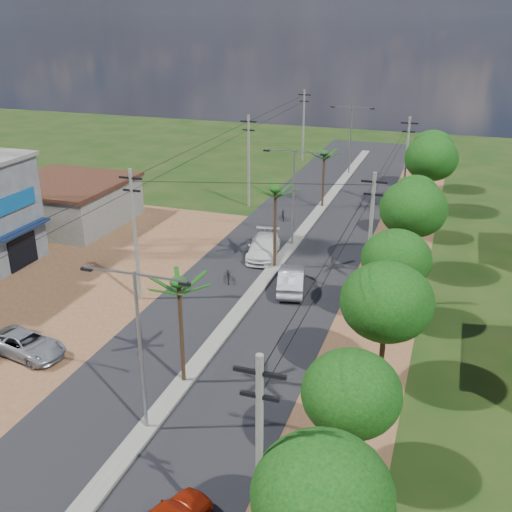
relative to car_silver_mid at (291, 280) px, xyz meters
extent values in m
plane|color=black|center=(-2.25, -16.63, -0.82)|extent=(160.00, 160.00, 0.00)
cube|color=black|center=(-2.25, -1.63, -0.80)|extent=(12.00, 110.00, 0.04)
cube|color=#605E56|center=(-2.25, 1.37, -0.73)|extent=(1.00, 90.00, 0.18)
cube|color=brown|center=(-17.25, -8.63, -0.80)|extent=(18.00, 46.00, 0.04)
cube|color=brown|center=(6.25, -1.63, -0.80)|extent=(5.00, 90.00, 0.03)
cube|color=#102046|center=(-19.85, -2.63, 2.28)|extent=(0.80, 5.40, 0.15)
cube|color=black|center=(-20.20, -2.63, 0.48)|extent=(0.10, 3.00, 2.40)
cube|color=navy|center=(-20.17, -2.63, 4.38)|extent=(0.12, 4.20, 1.20)
cube|color=#605E56|center=(-23.25, 7.37, 0.98)|extent=(10.00, 10.00, 3.60)
cube|color=black|center=(-23.25, 7.37, 2.98)|extent=(10.40, 10.40, 0.30)
ellipsoid|color=black|center=(7.25, -22.63, 3.68)|extent=(4.40, 4.40, 3.74)
cylinder|color=black|center=(7.05, -16.63, 1.11)|extent=(0.28, 0.28, 3.85)
ellipsoid|color=black|center=(7.05, -16.63, 3.31)|extent=(4.00, 4.00, 3.40)
cylinder|color=black|center=(7.45, -9.63, 1.46)|extent=(0.28, 0.28, 4.55)
ellipsoid|color=black|center=(7.45, -9.63, 4.06)|extent=(4.60, 4.60, 3.91)
cylinder|color=black|center=(7.15, -2.63, 1.21)|extent=(0.28, 0.28, 4.06)
ellipsoid|color=black|center=(7.15, -2.63, 3.53)|extent=(4.20, 4.20, 3.57)
cylinder|color=black|center=(7.35, 5.37, 1.56)|extent=(0.28, 0.28, 4.76)
ellipsoid|color=black|center=(7.35, 5.37, 4.28)|extent=(4.80, 4.80, 4.08)
cylinder|color=black|center=(6.95, 13.37, 1.00)|extent=(0.28, 0.28, 3.64)
ellipsoid|color=black|center=(6.95, 13.37, 3.08)|extent=(3.80, 3.80, 3.23)
cylinder|color=black|center=(7.55, 21.37, 1.63)|extent=(0.28, 0.28, 4.90)
ellipsoid|color=black|center=(7.55, 21.37, 4.43)|extent=(5.00, 5.00, 4.25)
cylinder|color=black|center=(7.25, 29.37, 1.35)|extent=(0.28, 0.28, 4.34)
ellipsoid|color=black|center=(7.25, 29.37, 3.83)|extent=(4.40, 4.40, 3.74)
cylinder|color=black|center=(-2.25, -12.63, 2.08)|extent=(0.22, 0.22, 5.80)
cylinder|color=black|center=(-2.25, 3.37, 2.28)|extent=(0.22, 0.22, 6.20)
cylinder|color=black|center=(-2.25, 19.37, 1.93)|extent=(0.22, 0.22, 5.50)
cylinder|color=gray|center=(-2.25, -16.63, 3.18)|extent=(0.16, 0.16, 8.00)
cube|color=gray|center=(-1.05, -16.63, 7.08)|extent=(2.40, 0.08, 0.08)
cube|color=gray|center=(-3.45, -16.63, 7.08)|extent=(2.40, 0.08, 0.08)
cube|color=black|center=(0.05, -16.63, 6.98)|extent=(0.50, 0.18, 0.12)
cube|color=black|center=(-4.55, -16.63, 6.98)|extent=(0.50, 0.18, 0.12)
cylinder|color=gray|center=(-2.25, 8.37, 3.18)|extent=(0.16, 0.16, 8.00)
cube|color=gray|center=(-1.05, 8.37, 7.08)|extent=(2.40, 0.08, 0.08)
cube|color=gray|center=(-3.45, 8.37, 7.08)|extent=(2.40, 0.08, 0.08)
cube|color=black|center=(0.05, 8.37, 6.98)|extent=(0.50, 0.18, 0.12)
cube|color=black|center=(-4.55, 8.37, 6.98)|extent=(0.50, 0.18, 0.12)
cylinder|color=gray|center=(-2.25, 33.37, 3.18)|extent=(0.16, 0.16, 8.00)
cube|color=gray|center=(-1.05, 33.37, 7.08)|extent=(2.40, 0.08, 0.08)
cube|color=gray|center=(-3.45, 33.37, 7.08)|extent=(2.40, 0.08, 0.08)
cube|color=black|center=(0.05, 33.37, 6.98)|extent=(0.50, 0.18, 0.12)
cube|color=black|center=(-4.55, 33.37, 6.98)|extent=(0.50, 0.18, 0.12)
cylinder|color=#605E56|center=(-9.25, -4.63, 3.68)|extent=(0.24, 0.24, 9.00)
cube|color=black|center=(-9.25, -4.63, 7.58)|extent=(1.60, 0.12, 0.12)
cube|color=black|center=(-9.25, -4.63, 6.78)|extent=(1.20, 0.12, 0.12)
cylinder|color=#605E56|center=(-9.25, 17.37, 3.68)|extent=(0.24, 0.24, 9.00)
cube|color=black|center=(-9.25, 17.37, 7.58)|extent=(1.60, 0.12, 0.12)
cube|color=black|center=(-9.25, 17.37, 6.78)|extent=(1.20, 0.12, 0.12)
cylinder|color=#605E56|center=(-9.25, 38.37, 3.68)|extent=(0.24, 0.24, 9.00)
cube|color=black|center=(-9.25, 38.37, 7.58)|extent=(1.60, 0.12, 0.12)
cube|color=black|center=(-9.25, 38.37, 6.78)|extent=(1.20, 0.12, 0.12)
cylinder|color=#605E56|center=(5.25, -22.63, 3.68)|extent=(0.24, 0.24, 9.00)
cube|color=black|center=(5.25, -22.63, 7.58)|extent=(1.60, 0.12, 0.12)
cube|color=black|center=(5.25, -22.63, 6.78)|extent=(1.20, 0.12, 0.12)
cylinder|color=#605E56|center=(5.25, -0.63, 3.68)|extent=(0.24, 0.24, 9.00)
cube|color=black|center=(5.25, -0.63, 7.58)|extent=(1.60, 0.12, 0.12)
cube|color=black|center=(5.25, -0.63, 6.78)|extent=(1.20, 0.12, 0.12)
cylinder|color=#605E56|center=(5.25, 21.37, 3.68)|extent=(0.24, 0.24, 9.00)
cube|color=black|center=(5.25, 21.37, 7.58)|extent=(1.60, 0.12, 0.12)
cube|color=black|center=(5.25, 21.37, 6.78)|extent=(1.20, 0.12, 0.12)
imported|color=gray|center=(0.00, 0.00, 0.00)|extent=(2.79, 5.23, 1.64)
imported|color=silver|center=(-3.75, 5.28, -0.02)|extent=(3.19, 5.82, 1.60)
imported|color=gray|center=(-11.75, -13.00, -0.16)|extent=(5.06, 3.00, 1.32)
imported|color=black|center=(-4.67, -0.03, -0.35)|extent=(1.29, 1.88, 0.94)
imported|color=black|center=(-4.87, 14.49, -0.33)|extent=(1.01, 1.69, 0.98)
camera|label=1|loc=(9.85, -36.45, 17.13)|focal=42.00mm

